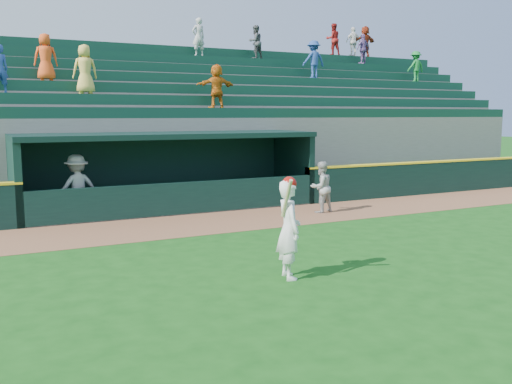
{
  "coord_description": "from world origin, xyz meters",
  "views": [
    {
      "loc": [
        -5.84,
        -9.78,
        3.06
      ],
      "look_at": [
        0.0,
        1.6,
        1.3
      ],
      "focal_mm": 40.0,
      "sensor_mm": 36.0,
      "label": 1
    }
  ],
  "objects": [
    {
      "name": "dugout_player_inside",
      "position": [
        -2.98,
        7.16,
        0.95
      ],
      "size": [
        1.34,
        0.92,
        1.9
      ],
      "primitive_type": "imported",
      "rotation": [
        0.0,
        0.0,
        3.33
      ],
      "color": "#ACACA6",
      "rests_on": "ground"
    },
    {
      "name": "wall_stripe_right",
      "position": [
        12.25,
        6.55,
        1.23
      ],
      "size": [
        15.5,
        0.32,
        0.06
      ],
      "primitive_type": "cube",
      "color": "yellow",
      "rests_on": "field_wall_right"
    },
    {
      "name": "warning_track",
      "position": [
        0.0,
        4.9,
        0.01
      ],
      "size": [
        40.0,
        3.0,
        0.01
      ],
      "primitive_type": "cube",
      "color": "brown",
      "rests_on": "ground"
    },
    {
      "name": "ground",
      "position": [
        0.0,
        0.0,
        0.0
      ],
      "size": [
        120.0,
        120.0,
        0.0
      ],
      "primitive_type": "plane",
      "color": "#144B12",
      "rests_on": "ground"
    },
    {
      "name": "dugout_player_front",
      "position": [
        3.98,
        4.91,
        0.8
      ],
      "size": [
        0.84,
        0.69,
        1.6
      ],
      "primitive_type": "imported",
      "rotation": [
        0.0,
        0.0,
        3.26
      ],
      "color": "#ABABA6",
      "rests_on": "ground"
    },
    {
      "name": "batter_at_plate",
      "position": [
        -0.55,
        -0.82,
        0.96
      ],
      "size": [
        0.57,
        0.86,
        1.93
      ],
      "color": "white",
      "rests_on": "ground"
    },
    {
      "name": "dugout",
      "position": [
        0.0,
        8.0,
        1.36
      ],
      "size": [
        9.4,
        2.8,
        2.46
      ],
      "color": "slate",
      "rests_on": "ground"
    },
    {
      "name": "stands",
      "position": [
        0.06,
        12.57,
        2.4
      ],
      "size": [
        34.5,
        6.25,
        7.54
      ],
      "color": "slate",
      "rests_on": "ground"
    },
    {
      "name": "field_wall_right",
      "position": [
        12.25,
        6.55,
        0.6
      ],
      "size": [
        15.5,
        0.3,
        1.2
      ],
      "primitive_type": "cube",
      "color": "black",
      "rests_on": "ground"
    }
  ]
}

